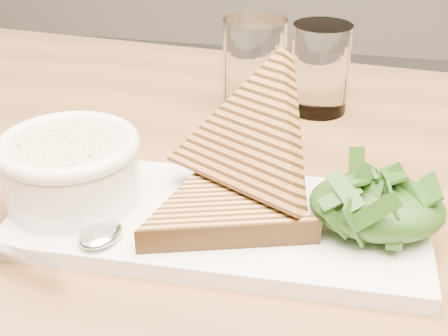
% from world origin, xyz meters
% --- Properties ---
extents(table_top, '(1.41, 1.00, 0.04)m').
position_xyz_m(table_top, '(-0.08, 0.18, 0.75)').
color(table_top, brown).
rests_on(table_top, ground).
extents(platter, '(0.36, 0.17, 0.02)m').
position_xyz_m(platter, '(0.05, 0.15, 0.78)').
color(platter, white).
rests_on(platter, table_top).
extents(soup_bowl, '(0.12, 0.12, 0.05)m').
position_xyz_m(soup_bowl, '(-0.08, 0.15, 0.81)').
color(soup_bowl, white).
rests_on(soup_bowl, platter).
extents(soup, '(0.10, 0.10, 0.01)m').
position_xyz_m(soup, '(-0.08, 0.15, 0.84)').
color(soup, beige).
rests_on(soup, soup_bowl).
extents(bowl_rim, '(0.12, 0.12, 0.01)m').
position_xyz_m(bowl_rim, '(-0.08, 0.15, 0.84)').
color(bowl_rim, white).
rests_on(bowl_rim, soup_bowl).
extents(sandwich_flat, '(0.21, 0.21, 0.02)m').
position_xyz_m(sandwich_flat, '(0.06, 0.14, 0.80)').
color(sandwich_flat, '#B57C3C').
rests_on(sandwich_flat, platter).
extents(sandwich_lean, '(0.23, 0.23, 0.19)m').
position_xyz_m(sandwich_lean, '(0.07, 0.18, 0.85)').
color(sandwich_lean, '#B57C3C').
rests_on(sandwich_lean, sandwich_flat).
extents(salad_base, '(0.11, 0.09, 0.04)m').
position_xyz_m(salad_base, '(0.18, 0.16, 0.81)').
color(salad_base, black).
rests_on(salad_base, platter).
extents(arugula_pile, '(0.11, 0.10, 0.05)m').
position_xyz_m(arugula_pile, '(0.18, 0.16, 0.82)').
color(arugula_pile, '#30621B').
rests_on(arugula_pile, platter).
extents(spoon_bowl, '(0.04, 0.05, 0.01)m').
position_xyz_m(spoon_bowl, '(-0.04, 0.09, 0.80)').
color(spoon_bowl, silver).
rests_on(spoon_bowl, platter).
extents(spoon_handle, '(0.10, 0.03, 0.00)m').
position_xyz_m(spoon_handle, '(-0.10, 0.06, 0.79)').
color(spoon_handle, silver).
rests_on(spoon_handle, platter).
extents(glass_near, '(0.07, 0.07, 0.11)m').
position_xyz_m(glass_near, '(0.03, 0.40, 0.83)').
color(glass_near, white).
rests_on(glass_near, table_top).
extents(glass_far, '(0.07, 0.07, 0.11)m').
position_xyz_m(glass_far, '(0.11, 0.43, 0.83)').
color(glass_far, white).
rests_on(glass_far, table_top).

